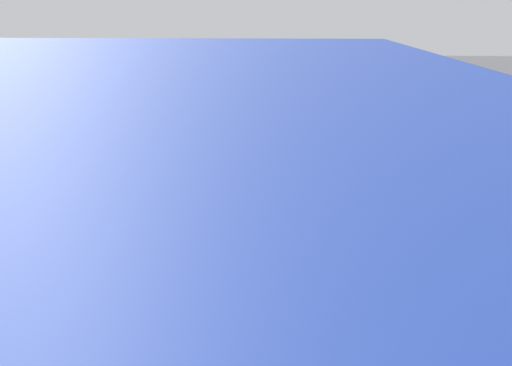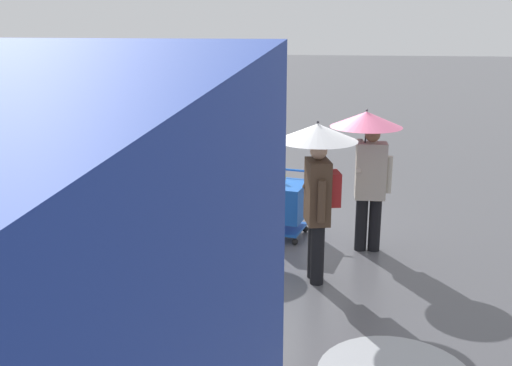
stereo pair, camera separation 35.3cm
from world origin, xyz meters
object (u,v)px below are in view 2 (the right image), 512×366
at_px(hand_dolly_boxes, 216,189).
at_px(pedestrian_white_side, 368,148).
at_px(pedestrian_black_side, 205,136).
at_px(cargo_van_parked_right, 66,147).
at_px(shopping_cart_vendor, 288,203).
at_px(pedestrian_pink_side, 318,166).

relative_size(hand_dolly_boxes, pedestrian_white_side, 0.61).
height_order(hand_dolly_boxes, pedestrian_black_side, pedestrian_black_side).
distance_m(cargo_van_parked_right, pedestrian_black_side, 2.77).
xyz_separation_m(shopping_cart_vendor, pedestrian_black_side, (1.36, -0.21, 1.00)).
xyz_separation_m(shopping_cart_vendor, hand_dolly_boxes, (1.21, -0.26, 0.10)).
height_order(pedestrian_pink_side, pedestrian_black_side, same).
bearing_deg(shopping_cart_vendor, cargo_van_parked_right, -12.69).
bearing_deg(shopping_cart_vendor, pedestrian_white_side, 160.05).
height_order(pedestrian_black_side, pedestrian_white_side, same).
height_order(shopping_cart_vendor, pedestrian_white_side, pedestrian_white_side).
bearing_deg(pedestrian_black_side, pedestrian_white_side, 165.90).
distance_m(pedestrian_pink_side, pedestrian_white_side, 1.32).
xyz_separation_m(hand_dolly_boxes, pedestrian_black_side, (0.15, 0.05, 0.90)).
relative_size(cargo_van_parked_right, hand_dolly_boxes, 4.08).
relative_size(shopping_cart_vendor, pedestrian_black_side, 0.49).
distance_m(cargo_van_parked_right, pedestrian_white_side, 5.38).
xyz_separation_m(cargo_van_parked_right, shopping_cart_vendor, (-4.02, 0.91, -0.61)).
xyz_separation_m(cargo_van_parked_right, pedestrian_white_side, (-5.19, 1.33, 0.41)).
xyz_separation_m(pedestrian_pink_side, pedestrian_white_side, (-0.70, -1.12, 0.01)).
bearing_deg(hand_dolly_boxes, pedestrian_pink_side, 133.04).
distance_m(hand_dolly_boxes, pedestrian_black_side, 0.91).
bearing_deg(pedestrian_black_side, cargo_van_parked_right, -14.63).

